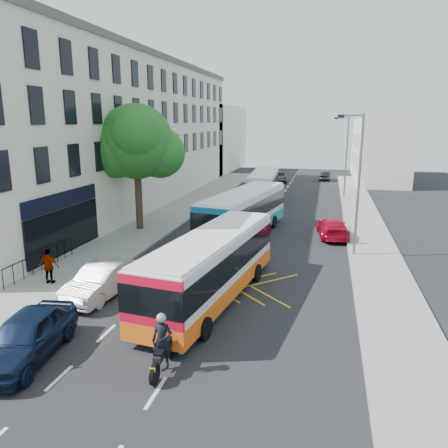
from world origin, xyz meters
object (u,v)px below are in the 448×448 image
Objects in this scene: bus_far at (263,186)px; motorbike at (162,344)px; lamp_near at (357,178)px; bus_mid at (244,213)px; street_tree at (136,142)px; lamp_far at (345,153)px; red_hatchback at (333,228)px; parked_car_blue at (26,336)px; bus_near at (212,266)px; distant_car_grey at (279,177)px; distant_car_dark at (326,176)px; parked_car_silver at (102,280)px; pedestrian_far at (49,266)px.

bus_far is 30.91m from motorbike.
lamp_near is 18.98m from bus_far.
street_tree is at bearing -167.79° from bus_mid.
lamp_far is 1.75× the size of red_hatchback.
street_tree is at bearing 94.79° from parked_car_blue.
lamp_near is 10.64m from bus_near.
distant_car_grey reaches higher than distant_car_dark.
lamp_far is 8.89m from bus_far.
bus_far is 18.14m from distant_car_dark.
street_tree reaches higher than motorbike.
parked_car_silver is at bearing 132.05° from motorbike.
pedestrian_far is (-13.22, -12.47, 0.34)m from red_hatchback.
bus_far reaches higher than distant_car_grey.
pedestrian_far is (-7.25, -11.48, -0.63)m from bus_mid.
lamp_near is at bearing 96.88° from distant_car_dark.
lamp_near is 0.77× the size of bus_far.
pedestrian_far reaches higher than distant_car_dark.
lamp_far is 16.28m from red_hatchback.
street_tree is 1.93× the size of red_hatchback.
lamp_far is 36.14m from parked_car_blue.
lamp_far reaches higher than red_hatchback.
red_hatchback is (13.60, 1.28, -5.63)m from street_tree.
parked_car_blue is 1.02× the size of parked_car_silver.
pedestrian_far is (-3.23, 5.95, 0.21)m from parked_car_blue.
distant_car_dark is at bearing 82.90° from motorbike.
parked_car_blue is 2.73× the size of pedestrian_far.
bus_near is 2.28× the size of distant_car_grey.
parked_car_silver is 3.09m from pedestrian_far.
pedestrian_far is (-7.95, -0.28, -0.56)m from bus_near.
pedestrian_far is at bearing 111.42° from parked_car_blue.
red_hatchback is (6.67, -12.79, -0.85)m from bus_far.
distant_car_grey is (-1.41, 38.92, -0.90)m from bus_near.
motorbike is 0.49× the size of parked_car_silver.
bus_mid is 12.74m from parked_car_silver.
bus_mid is at bearing 69.95° from parked_car_blue.
lamp_near is 0.74× the size of bus_near.
motorbike is 1.31× the size of pedestrian_far.
street_tree is at bearing 111.75° from parked_car_silver.
lamp_far is 14.02m from distant_car_grey.
lamp_near is 1.69× the size of distant_car_grey.
street_tree is 1.86× the size of distant_car_grey.
bus_near is 0.96× the size of bus_mid.
bus_near is at bearing 178.62° from pedestrian_far.
parked_car_silver reaches higher than distant_car_grey.
lamp_near reaches higher than distant_car_dark.
street_tree is 22.57m from lamp_far.
parked_car_silver is at bearing -162.96° from bus_near.
street_tree is at bearing -109.65° from distant_car_grey.
parked_car_blue is (-4.68, -0.34, -0.14)m from motorbike.
bus_near reaches higher than distant_car_dark.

